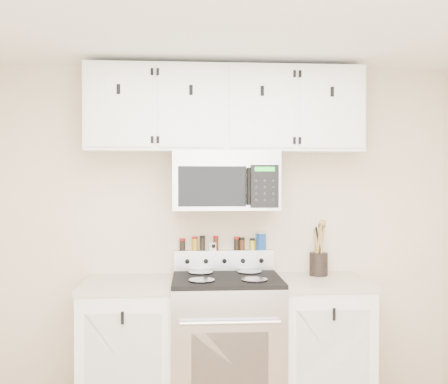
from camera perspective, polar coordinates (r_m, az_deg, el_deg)
The scene contains 16 objects.
back_wall at distance 3.85m, azimuth -0.04°, elevation -4.38°, with size 3.50×0.01×2.50m, color #C5B594.
range at distance 3.69m, azimuth 0.29°, elevation -16.73°, with size 0.76×0.65×1.10m.
base_cabinet_left at distance 3.74m, azimuth -10.82°, elevation -16.92°, with size 0.64×0.62×0.92m.
base_cabinet_right at distance 3.83m, azimuth 11.07°, elevation -16.49°, with size 0.64×0.62×0.92m.
microwave at distance 3.64m, azimuth 0.16°, elevation 1.29°, with size 0.76×0.44×0.42m.
upper_cabinets at distance 3.71m, azimuth 0.13°, elevation 9.35°, with size 2.00×0.35×0.62m.
utensil_crock at distance 3.83m, azimuth 10.76°, elevation -7.89°, with size 0.14×0.14×0.40m.
kitchen_timer at distance 3.83m, azimuth -1.21°, elevation -6.23°, with size 0.05×0.04×0.06m, color white.
salt_canister at distance 3.85m, azimuth 4.27°, elevation -5.60°, with size 0.07×0.07×0.14m.
spice_jar_0 at distance 3.82m, azimuth -4.78°, elevation -5.99°, with size 0.05×0.05×0.09m.
spice_jar_1 at distance 3.82m, azimuth -3.36°, elevation -5.89°, with size 0.04×0.04×0.10m.
spice_jar_2 at distance 3.82m, azimuth -2.48°, elevation -5.84°, with size 0.04×0.04×0.11m.
spice_jar_3 at distance 3.82m, azimuth -0.93°, elevation -5.85°, with size 0.04×0.04×0.11m.
spice_jar_4 at distance 3.83m, azimuth 1.45°, elevation -5.88°, with size 0.04×0.04×0.10m.
spice_jar_5 at distance 3.84m, azimuth 2.06°, elevation -5.92°, with size 0.04×0.04×0.10m.
spice_jar_6 at distance 3.85m, azimuth 3.27°, elevation -5.96°, with size 0.04×0.04×0.09m.
Camera 1 is at (-0.25, -2.08, 1.61)m, focal length 40.00 mm.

